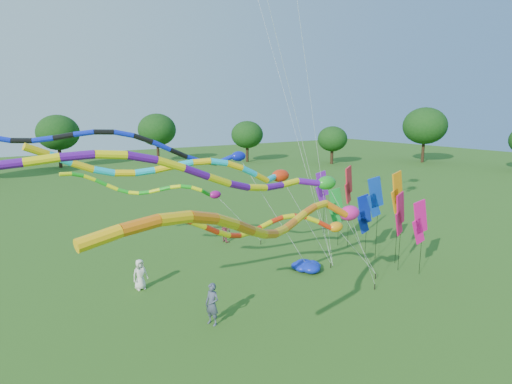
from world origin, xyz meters
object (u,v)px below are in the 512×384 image
tube_kite_red (280,226)px  person_c (226,231)px  person_a (140,274)px  person_b (212,304)px  tube_kite_orange (294,218)px  blue_nylon_heap (308,265)px

tube_kite_red → person_c: bearing=77.1°
person_a → person_b: 5.41m
person_a → person_c: bearing=25.3°
tube_kite_orange → blue_nylon_heap: bearing=26.5°
tube_kite_red → person_c: 10.72m
person_c → tube_kite_orange: bearing=154.2°
tube_kite_orange → person_c: 15.47m
person_b → tube_kite_orange: bearing=-7.6°
blue_nylon_heap → person_b: size_ratio=1.04×
tube_kite_red → tube_kite_orange: (-2.39, -3.95, 1.55)m
person_b → person_c: (6.14, 9.76, -0.14)m
tube_kite_orange → person_b: bearing=85.0°
tube_kite_red → blue_nylon_heap: tube_kite_red is taller
person_a → tube_kite_red: bearing=-53.7°
tube_kite_red → person_b: tube_kite_red is taller
tube_kite_orange → person_a: tube_kite_orange is taller
blue_nylon_heap → person_a: 9.31m
tube_kite_orange → person_c: bearing=50.3°
blue_nylon_heap → tube_kite_red: bearing=-145.9°
tube_kite_red → tube_kite_orange: tube_kite_orange is taller
tube_kite_red → person_b: 4.55m
blue_nylon_heap → tube_kite_orange: bearing=-133.9°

